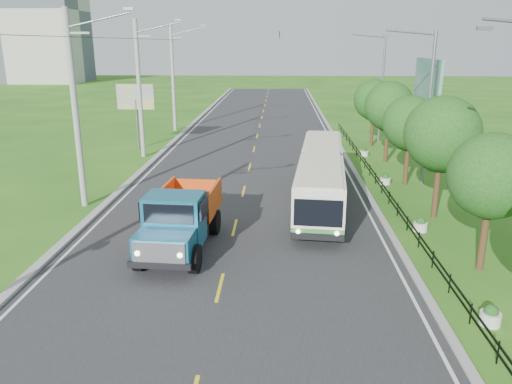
# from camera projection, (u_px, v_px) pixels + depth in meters

# --- Properties ---
(ground) EXTENTS (240.00, 240.00, 0.00)m
(ground) POSITION_uv_depth(u_px,v_px,m) (220.00, 288.00, 17.69)
(ground) COLOR #235F16
(ground) RESTS_ON ground
(road) EXTENTS (14.00, 120.00, 0.02)m
(road) POSITION_uv_depth(u_px,v_px,m) (251.00, 160.00, 36.83)
(road) COLOR #28282B
(road) RESTS_ON ground
(curb_left) EXTENTS (0.40, 120.00, 0.15)m
(curb_left) POSITION_uv_depth(u_px,v_px,m) (155.00, 159.00, 37.13)
(curb_left) COLOR #9E9E99
(curb_left) RESTS_ON ground
(curb_right) EXTENTS (0.30, 120.00, 0.10)m
(curb_right) POSITION_uv_depth(u_px,v_px,m) (349.00, 161.00, 36.50)
(curb_right) COLOR #9E9E99
(curb_right) RESTS_ON ground
(edge_line_left) EXTENTS (0.12, 120.00, 0.00)m
(edge_line_left) POSITION_uv_depth(u_px,v_px,m) (162.00, 159.00, 37.12)
(edge_line_left) COLOR silver
(edge_line_left) RESTS_ON road
(edge_line_right) EXTENTS (0.12, 120.00, 0.00)m
(edge_line_right) POSITION_uv_depth(u_px,v_px,m) (342.00, 161.00, 36.53)
(edge_line_right) COLOR silver
(edge_line_right) RESTS_ON road
(centre_dash) EXTENTS (0.12, 2.20, 0.00)m
(centre_dash) POSITION_uv_depth(u_px,v_px,m) (220.00, 287.00, 17.69)
(centre_dash) COLOR yellow
(centre_dash) RESTS_ON road
(railing_right) EXTENTS (0.04, 40.00, 0.60)m
(railing_right) POSITION_uv_depth(u_px,v_px,m) (375.00, 179.00, 30.65)
(railing_right) COLOR black
(railing_right) RESTS_ON ground
(pole_near) EXTENTS (3.51, 0.32, 10.00)m
(pole_near) POSITION_uv_depth(u_px,v_px,m) (76.00, 110.00, 25.21)
(pole_near) COLOR gray
(pole_near) RESTS_ON ground
(pole_mid) EXTENTS (3.51, 0.32, 10.00)m
(pole_mid) POSITION_uv_depth(u_px,v_px,m) (140.00, 89.00, 36.70)
(pole_mid) COLOR gray
(pole_mid) RESTS_ON ground
(pole_far) EXTENTS (3.51, 0.32, 10.00)m
(pole_far) POSITION_uv_depth(u_px,v_px,m) (173.00, 78.00, 48.18)
(pole_far) COLOR gray
(pole_far) RESTS_ON ground
(tree_second) EXTENTS (3.18, 3.26, 5.30)m
(tree_second) POSITION_uv_depth(u_px,v_px,m) (492.00, 180.00, 18.29)
(tree_second) COLOR #382314
(tree_second) RESTS_ON ground
(tree_third) EXTENTS (3.60, 3.62, 6.00)m
(tree_third) POSITION_uv_depth(u_px,v_px,m) (442.00, 137.00, 23.90)
(tree_third) COLOR #382314
(tree_third) RESTS_ON ground
(tree_fourth) EXTENTS (3.24, 3.31, 5.40)m
(tree_fourth) POSITION_uv_depth(u_px,v_px,m) (410.00, 126.00, 29.76)
(tree_fourth) COLOR #382314
(tree_fourth) RESTS_ON ground
(tree_fifth) EXTENTS (3.48, 3.52, 5.80)m
(tree_fifth) POSITION_uv_depth(u_px,v_px,m) (389.00, 109.00, 35.42)
(tree_fifth) COLOR #382314
(tree_fifth) RESTS_ON ground
(tree_back) EXTENTS (3.30, 3.36, 5.50)m
(tree_back) POSITION_uv_depth(u_px,v_px,m) (374.00, 102.00, 41.22)
(tree_back) COLOR #382314
(tree_back) RESTS_ON ground
(streetlight_mid) EXTENTS (3.02, 0.20, 9.07)m
(streetlight_mid) POSITION_uv_depth(u_px,v_px,m) (426.00, 104.00, 29.21)
(streetlight_mid) COLOR slate
(streetlight_mid) RESTS_ON ground
(streetlight_far) EXTENTS (3.02, 0.20, 9.07)m
(streetlight_far) POSITION_uv_depth(u_px,v_px,m) (380.00, 85.00, 42.61)
(streetlight_far) COLOR slate
(streetlight_far) RESTS_ON ground
(planter_front) EXTENTS (0.64, 0.64, 0.67)m
(planter_front) POSITION_uv_depth(u_px,v_px,m) (490.00, 316.00, 15.31)
(planter_front) COLOR silver
(planter_front) RESTS_ON ground
(planter_near) EXTENTS (0.64, 0.64, 0.67)m
(planter_near) POSITION_uv_depth(u_px,v_px,m) (420.00, 225.00, 22.97)
(planter_near) COLOR silver
(planter_near) RESTS_ON ground
(planter_mid) EXTENTS (0.64, 0.64, 0.67)m
(planter_mid) POSITION_uv_depth(u_px,v_px,m) (385.00, 179.00, 30.63)
(planter_mid) COLOR silver
(planter_mid) RESTS_ON ground
(planter_far) EXTENTS (0.64, 0.64, 0.67)m
(planter_far) POSITION_uv_depth(u_px,v_px,m) (364.00, 152.00, 38.28)
(planter_far) COLOR silver
(planter_far) RESTS_ON ground
(billboard_left) EXTENTS (3.00, 0.20, 5.20)m
(billboard_left) POSITION_uv_depth(u_px,v_px,m) (136.00, 101.00, 39.97)
(billboard_left) COLOR slate
(billboard_left) RESTS_ON ground
(billboard_right) EXTENTS (0.24, 6.00, 7.30)m
(billboard_right) POSITION_uv_depth(u_px,v_px,m) (427.00, 88.00, 34.75)
(billboard_right) COLOR slate
(billboard_right) RESTS_ON ground
(apartment_near) EXTENTS (28.00, 14.00, 30.00)m
(apartment_near) POSITION_uv_depth(u_px,v_px,m) (14.00, 10.00, 106.75)
(apartment_near) COLOR #B7B2A3
(apartment_near) RESTS_ON ground
(bus) EXTENTS (3.52, 13.93, 2.66)m
(bus) POSITION_uv_depth(u_px,v_px,m) (321.00, 173.00, 26.92)
(bus) COLOR #327F3A
(bus) RESTS_ON ground
(dump_truck) EXTENTS (2.81, 6.43, 2.64)m
(dump_truck) POSITION_uv_depth(u_px,v_px,m) (180.00, 215.00, 20.63)
(dump_truck) COLOR #125471
(dump_truck) RESTS_ON ground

